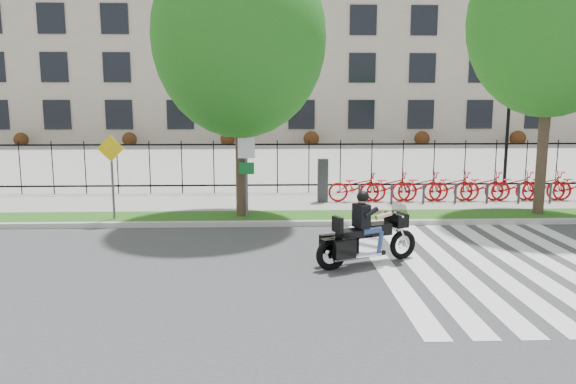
{
  "coord_description": "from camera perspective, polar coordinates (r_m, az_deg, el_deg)",
  "views": [
    {
      "loc": [
        -0.4,
        -11.93,
        3.62
      ],
      "look_at": [
        0.17,
        3.0,
        1.19
      ],
      "focal_mm": 35.0,
      "sensor_mm": 36.0,
      "label": 1
    }
  ],
  "objects": [
    {
      "name": "lamp_post_right",
      "position": [
        26.1,
        21.51,
        7.7
      ],
      "size": [
        1.06,
        0.7,
        4.25
      ],
      "color": "black",
      "rests_on": "ground"
    },
    {
      "name": "bike_share_station",
      "position": [
        20.75,
        18.97,
        0.59
      ],
      "size": [
        11.18,
        0.89,
        1.5
      ],
      "color": "#2D2D33",
      "rests_on": "sidewalk"
    },
    {
      "name": "curb",
      "position": [
        16.42,
        -0.74,
        -3.22
      ],
      "size": [
        60.0,
        0.2,
        0.15
      ],
      "primitive_type": "cube",
      "color": "#AFACA4",
      "rests_on": "ground"
    },
    {
      "name": "office_building",
      "position": [
        57.2,
        -1.83,
        15.61
      ],
      "size": [
        60.0,
        21.9,
        20.15
      ],
      "color": "#A89D87",
      "rests_on": "ground"
    },
    {
      "name": "street_tree_2",
      "position": [
        19.02,
        25.21,
        15.35
      ],
      "size": [
        4.91,
        4.91,
        8.61
      ],
      "color": "#3B2920",
      "rests_on": "grass_verge"
    },
    {
      "name": "sidewalk",
      "position": [
        19.71,
        -0.98,
        -1.12
      ],
      "size": [
        60.0,
        3.5,
        0.15
      ],
      "primitive_type": "cube",
      "color": "gray",
      "rests_on": "ground"
    },
    {
      "name": "crosswalk_stripes",
      "position": [
        13.52,
        20.8,
        -6.88
      ],
      "size": [
        5.7,
        8.0,
        0.01
      ],
      "primitive_type": null,
      "color": "silver",
      "rests_on": "ground"
    },
    {
      "name": "plaza",
      "position": [
        37.11,
        -1.55,
        3.72
      ],
      "size": [
        80.0,
        34.0,
        0.1
      ],
      "primitive_type": "cube",
      "color": "gray",
      "rests_on": "ground"
    },
    {
      "name": "sign_pole_warning",
      "position": [
        17.23,
        -17.48,
        2.56
      ],
      "size": [
        0.78,
        0.09,
        2.49
      ],
      "color": "#59595B",
      "rests_on": "grass_verge"
    },
    {
      "name": "iron_fence",
      "position": [
        21.28,
        -1.09,
        2.58
      ],
      "size": [
        30.0,
        0.06,
        2.0
      ],
      "primitive_type": null,
      "color": "black",
      "rests_on": "sidewalk"
    },
    {
      "name": "motorcycle_rider",
      "position": [
        12.63,
        8.08,
        -4.34
      ],
      "size": [
        2.45,
        1.38,
        2.02
      ],
      "color": "black",
      "rests_on": "ground"
    },
    {
      "name": "grass_verge",
      "position": [
        17.25,
        -0.81,
        -2.61
      ],
      "size": [
        60.0,
        1.5,
        0.15
      ],
      "primitive_type": "cube",
      "color": "#1D5314",
      "rests_on": "ground"
    },
    {
      "name": "ground",
      "position": [
        12.47,
        -0.26,
        -7.62
      ],
      "size": [
        120.0,
        120.0,
        0.0
      ],
      "primitive_type": "plane",
      "color": "#3A3A3D",
      "rests_on": "ground"
    },
    {
      "name": "street_tree_1",
      "position": [
        17.0,
        -4.97,
        15.38
      ],
      "size": [
        5.1,
        5.1,
        8.23
      ],
      "color": "#3B2920",
      "rests_on": "grass_verge"
    },
    {
      "name": "sign_pole_regulatory",
      "position": [
        16.63,
        -4.23,
        2.73
      ],
      "size": [
        0.5,
        0.09,
        2.5
      ],
      "color": "#59595B",
      "rests_on": "grass_verge"
    }
  ]
}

